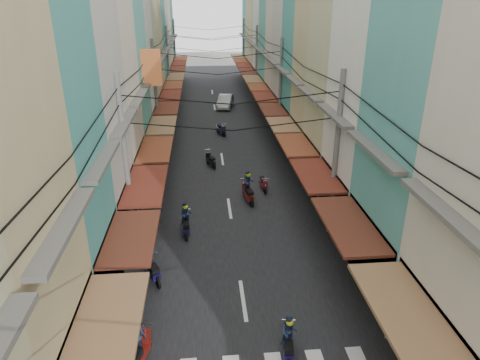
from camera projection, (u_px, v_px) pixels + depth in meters
ground at (239, 271)px, 18.78m from camera, size 160.00×160.00×0.00m
road at (219, 135)px, 37.06m from camera, size 10.00×80.00×0.02m
sidewalk_left at (143, 137)px, 36.51m from camera, size 3.00×80.00×0.06m
sidewalk_right at (292, 133)px, 37.59m from camera, size 3.00×80.00×0.06m
building_row_left at (103, 17)px, 29.39m from camera, size 7.80×67.67×23.70m
building_row_right at (328, 21)px, 30.74m from camera, size 7.80×68.98×22.59m
utility_poles at (220, 66)px, 29.89m from camera, size 10.20×66.13×8.20m
white_car at (225, 108)px, 46.19m from camera, size 4.98×2.72×1.66m
bicycle at (378, 273)px, 18.59m from camera, size 1.75×0.88×1.15m
moving_scooters at (210, 226)px, 21.31m from camera, size 6.36×26.91×1.92m
parked_scooters at (357, 326)px, 14.93m from camera, size 13.12×11.52×1.00m
pedestrians at (146, 227)px, 20.17m from camera, size 11.65×22.93×2.20m
market_umbrella at (423, 275)px, 15.05m from camera, size 2.21×2.21×2.33m
traffic_sign at (392, 295)px, 14.31m from camera, size 0.10×0.58×2.65m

